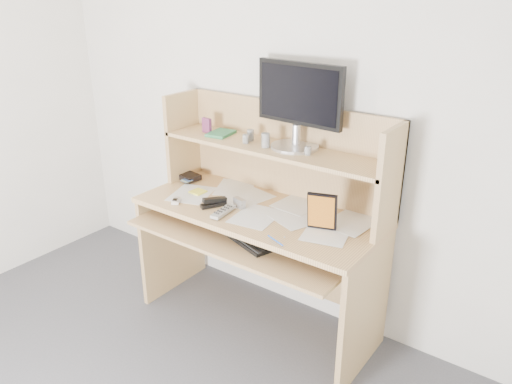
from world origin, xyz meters
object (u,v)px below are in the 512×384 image
Objects in this scene: keyboard at (246,236)px; monitor at (299,103)px; desk at (265,214)px; game_case at (322,211)px; tv_remote at (223,212)px.

keyboard is 0.83× the size of monitor.
game_case is at bearing -14.21° from desk.
desk is 0.66m from monitor.
tv_remote is at bearing -115.38° from desk.
keyboard is at bearing -97.23° from monitor.
monitor is (-0.30, 0.24, 0.47)m from game_case.
game_case is at bearing 38.45° from keyboard.
game_case is 0.39× the size of monitor.
game_case is (0.42, -0.11, 0.17)m from desk.
tv_remote is (-0.11, -0.24, 0.07)m from desk.
monitor is at bearing 51.72° from tv_remote.
game_case reaches higher than keyboard.
desk is 0.46m from game_case.
desk reaches higher than game_case.
monitor is at bearing 97.74° from keyboard.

